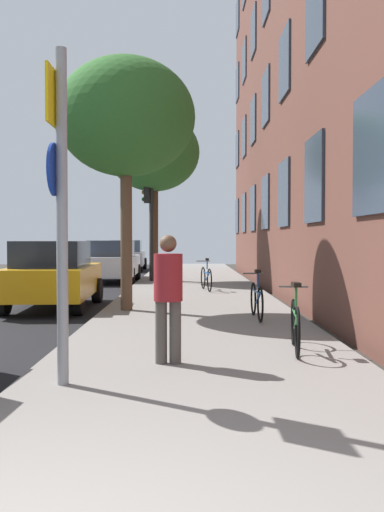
% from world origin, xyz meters
% --- Properties ---
extents(ground_plane, '(41.80, 41.80, 0.00)m').
position_xyz_m(ground_plane, '(-2.40, 15.00, 0.00)').
color(ground_plane, '#332D28').
extents(road_asphalt, '(7.00, 38.00, 0.01)m').
position_xyz_m(road_asphalt, '(-4.50, 15.00, 0.01)').
color(road_asphalt, black).
rests_on(road_asphalt, ground).
extents(sidewalk, '(4.20, 38.00, 0.12)m').
position_xyz_m(sidewalk, '(1.10, 15.00, 0.06)').
color(sidewalk, gray).
rests_on(sidewalk, ground).
extents(sign_post, '(0.16, 0.60, 3.55)m').
position_xyz_m(sign_post, '(-0.46, 3.76, 2.15)').
color(sign_post, gray).
rests_on(sign_post, sidewalk).
extents(traffic_light, '(0.43, 0.24, 3.75)m').
position_xyz_m(traffic_light, '(-0.57, 18.81, 2.69)').
color(traffic_light, black).
rests_on(traffic_light, sidewalk).
extents(tree_near, '(3.02, 3.02, 5.49)m').
position_xyz_m(tree_near, '(-0.46, 10.14, 4.30)').
color(tree_near, brown).
rests_on(tree_near, sidewalk).
extents(tree_far, '(3.49, 3.49, 6.35)m').
position_xyz_m(tree_far, '(-0.42, 19.30, 4.94)').
color(tree_far, '#4C3823').
rests_on(tree_far, sidewalk).
extents(bicycle_0, '(0.42, 1.63, 0.97)m').
position_xyz_m(bicycle_0, '(2.37, 5.52, 0.50)').
color(bicycle_0, black).
rests_on(bicycle_0, sidewalk).
extents(bicycle_1, '(0.42, 1.68, 0.97)m').
position_xyz_m(bicycle_1, '(2.23, 8.74, 0.50)').
color(bicycle_1, black).
rests_on(bicycle_1, sidewalk).
extents(bicycle_2, '(0.44, 1.77, 0.98)m').
position_xyz_m(bicycle_2, '(1.44, 14.95, 0.50)').
color(bicycle_2, black).
rests_on(bicycle_2, sidewalk).
extents(pedestrian_0, '(0.41, 0.41, 1.60)m').
position_xyz_m(pedestrian_0, '(0.64, 4.77, 1.03)').
color(pedestrian_0, '#4C4742').
rests_on(pedestrian_0, sidewalk).
extents(car_1, '(1.98, 4.10, 1.62)m').
position_xyz_m(car_1, '(-2.32, 11.28, 0.84)').
color(car_1, orange).
rests_on(car_1, road_asphalt).
extents(car_2, '(1.96, 4.02, 1.62)m').
position_xyz_m(car_2, '(-2.05, 19.61, 0.84)').
color(car_2, silver).
rests_on(car_2, road_asphalt).
extents(car_3, '(2.00, 4.43, 1.62)m').
position_xyz_m(car_3, '(-2.38, 27.94, 0.84)').
color(car_3, '#B7B7BC').
rests_on(car_3, road_asphalt).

